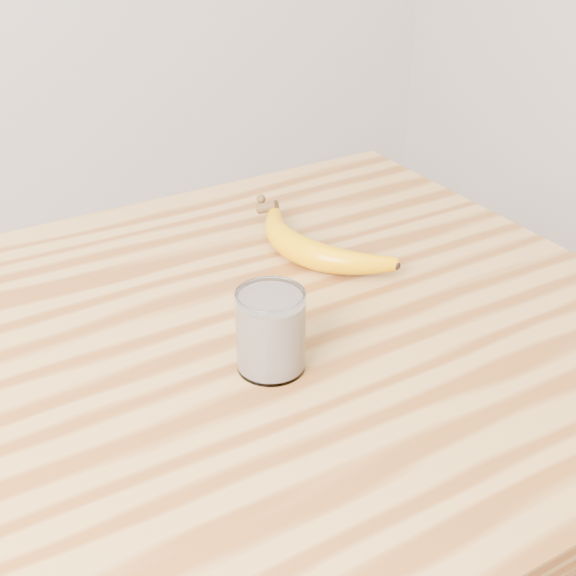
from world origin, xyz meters
TOP-DOWN VIEW (x-y plane):
  - table at (0.00, 0.00)m, footprint 1.20×0.80m
  - smoothie_glass at (0.13, -0.07)m, footprint 0.07×0.07m
  - banana at (0.27, 0.11)m, footprint 0.19×0.33m

SIDE VIEW (x-z plane):
  - table at x=0.00m, z-range 0.32..1.22m
  - banana at x=0.27m, z-range 0.90..0.94m
  - smoothie_glass at x=0.13m, z-range 0.90..0.99m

